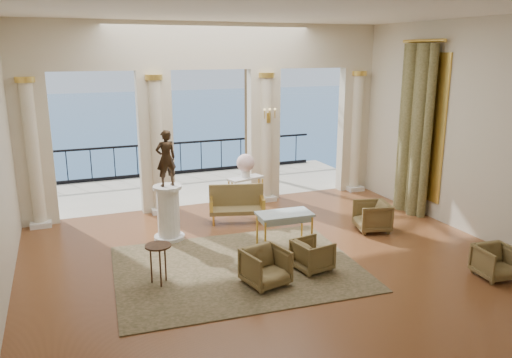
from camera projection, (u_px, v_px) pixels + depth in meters
name	position (u px, v px, depth m)	size (l,w,h in m)	color
floor	(273.00, 260.00, 9.40)	(9.00, 9.00, 0.00)	#543016
room_walls	(303.00, 115.00, 7.68)	(9.00, 9.00, 9.00)	beige
arcade	(211.00, 103.00, 12.20)	(9.00, 0.56, 4.50)	beige
terrace	(194.00, 187.00, 14.64)	(10.00, 3.60, 0.10)	#BCB19B
balustrade	(181.00, 161.00, 15.96)	(9.00, 0.06, 1.03)	black
palm_tree	(247.00, 42.00, 15.04)	(2.00, 2.00, 4.50)	#4C3823
sea	(89.00, 129.00, 64.91)	(160.00, 160.00, 0.00)	#23567E
curtain	(414.00, 130.00, 11.78)	(0.33, 1.40, 4.09)	#4D4927
window_frame	(421.00, 126.00, 11.83)	(0.04, 1.60, 3.40)	#E5B84B
wall_sconce	(269.00, 117.00, 12.51)	(0.30, 0.11, 0.33)	#E5B84B
rug	(238.00, 268.00, 9.06)	(4.33, 3.37, 0.02)	#31361D
armchair_a	(266.00, 265.00, 8.35)	(0.68, 0.63, 0.70)	#453A1E
armchair_b	(496.00, 261.00, 8.62)	(0.61, 0.57, 0.63)	#453A1E
armchair_c	(372.00, 215.00, 10.89)	(0.69, 0.65, 0.71)	#453A1E
armchair_d	(313.00, 253.00, 8.93)	(0.61, 0.57, 0.62)	#453A1E
settee	(237.00, 204.00, 11.50)	(1.36, 0.86, 0.84)	#453A1E
game_table	(284.00, 217.00, 9.84)	(1.10, 0.64, 0.74)	#9FBDC8
pedestal	(168.00, 214.00, 10.32)	(0.63, 0.63, 1.16)	silver
statue	(166.00, 158.00, 10.03)	(0.42, 0.28, 1.15)	black
console_table	(246.00, 183.00, 12.19)	(0.95, 0.59, 0.84)	silver
urn	(246.00, 164.00, 12.07)	(0.44, 0.44, 0.58)	white
side_table	(158.00, 251.00, 8.29)	(0.44, 0.44, 0.71)	black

